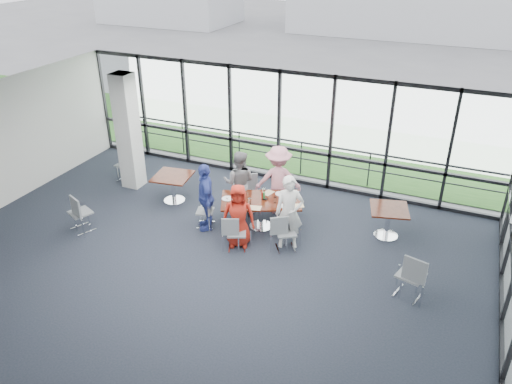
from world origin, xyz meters
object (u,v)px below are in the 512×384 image
at_px(chair_main_fl, 243,192).
at_px(diner_near_right, 289,213).
at_px(chair_main_nl, 237,233).
at_px(chair_main_fr, 279,193).
at_px(chair_main_end, 205,211).
at_px(structural_column, 128,132).
at_px(diner_near_left, 238,216).
at_px(side_table_left, 173,179).
at_px(diner_far_left, 239,183).
at_px(diner_far_right, 278,180).
at_px(side_table_right, 389,213).
at_px(chair_main_nr, 286,233).
at_px(diner_end, 206,197).
at_px(chair_spare_r, 411,275).
at_px(main_table, 261,204).
at_px(chair_spare_lb, 126,165).
at_px(chair_spare_la, 80,213).

bearing_deg(chair_main_fl, diner_near_right, 106.96).
height_order(chair_main_nl, chair_main_fr, chair_main_fr).
height_order(chair_main_nl, chair_main_end, chair_main_nl).
height_order(structural_column, chair_main_fr, structural_column).
bearing_deg(diner_near_left, chair_main_end, 137.68).
distance_m(side_table_left, diner_far_left, 1.88).
relative_size(structural_column, diner_near_left, 2.11).
xyz_separation_m(diner_near_left, diner_far_right, (0.26, 1.79, 0.14)).
bearing_deg(structural_column, side_table_right, 1.05).
xyz_separation_m(chair_main_nr, chair_main_fr, (-0.81, 1.70, 0.01)).
bearing_deg(diner_near_right, side_table_right, 9.65).
height_order(chair_main_nr, chair_main_fr, chair_main_fr).
relative_size(side_table_left, chair_main_nl, 1.26).
bearing_deg(chair_main_nl, diner_end, 129.68).
xyz_separation_m(side_table_right, diner_near_left, (-3.05, -1.71, 0.12)).
bearing_deg(side_table_right, chair_main_end, -162.77).
bearing_deg(diner_end, side_table_left, -155.53).
relative_size(diner_end, chair_main_nl, 2.02).
bearing_deg(chair_main_nr, diner_far_left, 113.16).
height_order(side_table_right, chair_main_nl, chair_main_nl).
bearing_deg(chair_main_end, diner_near_right, 71.67).
bearing_deg(diner_end, side_table_right, 72.78).
relative_size(diner_far_left, chair_spare_r, 1.69).
xyz_separation_m(structural_column, diner_end, (3.00, -1.21, -0.76)).
relative_size(diner_far_left, diner_far_right, 0.94).
height_order(side_table_left, chair_main_end, chair_main_end).
xyz_separation_m(structural_column, diner_far_left, (3.41, -0.22, -0.76)).
bearing_deg(structural_column, diner_far_right, 2.84).
distance_m(side_table_right, chair_main_nr, 2.48).
height_order(main_table, diner_far_left, diner_far_left).
height_order(chair_main_end, chair_spare_r, chair_spare_r).
height_order(diner_far_left, chair_main_fr, diner_far_left).
xyz_separation_m(main_table, chair_main_fl, (-0.81, 0.74, -0.18)).
distance_m(side_table_right, diner_far_left, 3.69).
distance_m(chair_spare_lb, chair_spare_r, 8.48).
bearing_deg(chair_spare_r, side_table_left, -178.21).
height_order(diner_far_left, diner_end, diner_end).
xyz_separation_m(side_table_left, chair_main_fl, (1.83, 0.45, -0.21)).
relative_size(diner_near_left, diner_far_left, 0.90).
bearing_deg(diner_near_left, main_table, 58.50).
bearing_deg(diner_far_right, chair_spare_la, 11.75).
bearing_deg(chair_main_end, chair_main_nl, 44.47).
bearing_deg(structural_column, diner_far_left, -3.64).
height_order(diner_near_left, diner_far_right, diner_far_right).
relative_size(diner_far_left, diner_end, 1.00).
height_order(chair_main_end, chair_spare_la, chair_spare_la).
bearing_deg(chair_main_fl, diner_far_left, 59.42).
bearing_deg(chair_spare_r, structural_column, -178.19).
relative_size(side_table_left, chair_main_end, 1.30).
bearing_deg(diner_far_left, side_table_right, 172.65).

